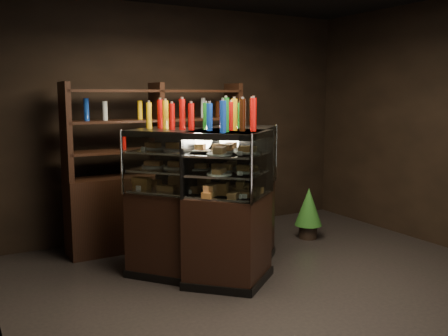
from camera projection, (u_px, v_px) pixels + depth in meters
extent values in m
plane|color=black|center=(291.00, 291.00, 4.76)|extent=(5.00, 5.00, 0.00)
cube|color=black|center=(181.00, 121.00, 6.70)|extent=(5.00, 0.02, 3.00)
cube|color=black|center=(233.00, 230.00, 5.28)|extent=(1.43, 1.44, 0.89)
cube|color=black|center=(233.00, 266.00, 5.34)|extent=(1.47, 1.49, 0.08)
cube|color=black|center=(233.00, 132.00, 5.13)|extent=(1.43, 1.44, 0.06)
cube|color=silver|center=(233.00, 188.00, 5.21)|extent=(1.35, 1.37, 0.02)
cube|color=silver|center=(233.00, 168.00, 5.18)|extent=(1.35, 1.37, 0.02)
cube|color=silver|center=(233.00, 150.00, 5.15)|extent=(1.35, 1.37, 0.02)
cube|color=white|center=(266.00, 160.00, 5.08)|extent=(0.95, 0.98, 0.63)
cylinder|color=silver|center=(276.00, 153.00, 5.73)|extent=(0.03, 0.03, 0.65)
cylinder|color=silver|center=(251.00, 170.00, 4.43)|extent=(0.03, 0.03, 0.65)
cube|color=black|center=(199.00, 234.00, 5.11)|extent=(1.38, 1.48, 0.89)
cube|color=black|center=(199.00, 272.00, 5.17)|extent=(1.42, 1.52, 0.08)
cube|color=black|center=(198.00, 133.00, 4.95)|extent=(1.38, 1.48, 0.06)
cube|color=silver|center=(199.00, 191.00, 5.04)|extent=(1.30, 1.40, 0.02)
cube|color=silver|center=(198.00, 170.00, 5.01)|extent=(1.30, 1.40, 0.02)
cube|color=silver|center=(198.00, 152.00, 4.98)|extent=(1.30, 1.40, 0.02)
cube|color=white|center=(183.00, 166.00, 4.67)|extent=(0.86, 1.06, 0.63)
cylinder|color=silver|center=(251.00, 170.00, 4.43)|extent=(0.03, 0.03, 0.65)
cylinder|color=silver|center=(122.00, 162.00, 4.93)|extent=(0.03, 0.03, 0.65)
cube|color=#BF9644|center=(222.00, 195.00, 4.65)|extent=(0.19, 0.19, 0.06)
cube|color=#BF9644|center=(229.00, 189.00, 4.93)|extent=(0.19, 0.19, 0.06)
cube|color=#BF9644|center=(236.00, 184.00, 5.20)|extent=(0.19, 0.19, 0.06)
cube|color=#BF9644|center=(242.00, 180.00, 5.47)|extent=(0.19, 0.19, 0.06)
cube|color=#BF9644|center=(248.00, 176.00, 5.74)|extent=(0.19, 0.19, 0.06)
cylinder|color=white|center=(220.00, 174.00, 4.69)|extent=(0.24, 0.24, 0.02)
cube|color=#BF9644|center=(220.00, 170.00, 4.68)|extent=(0.18, 0.18, 0.05)
cylinder|color=white|center=(227.00, 170.00, 4.93)|extent=(0.24, 0.24, 0.02)
cube|color=#BF9644|center=(227.00, 166.00, 4.93)|extent=(0.18, 0.18, 0.05)
cylinder|color=white|center=(233.00, 166.00, 5.18)|extent=(0.24, 0.24, 0.02)
cube|color=#BF9644|center=(233.00, 163.00, 5.17)|extent=(0.18, 0.18, 0.05)
cylinder|color=white|center=(239.00, 163.00, 5.42)|extent=(0.24, 0.24, 0.02)
cube|color=#BF9644|center=(239.00, 160.00, 5.42)|extent=(0.18, 0.18, 0.05)
cylinder|color=white|center=(244.00, 160.00, 5.67)|extent=(0.24, 0.24, 0.02)
cube|color=#BF9644|center=(244.00, 157.00, 5.67)|extent=(0.18, 0.18, 0.05)
cylinder|color=white|center=(220.00, 154.00, 4.66)|extent=(0.24, 0.24, 0.02)
cube|color=#BF9644|center=(220.00, 150.00, 4.65)|extent=(0.18, 0.18, 0.05)
cylinder|color=white|center=(227.00, 151.00, 4.90)|extent=(0.24, 0.24, 0.02)
cube|color=#BF9644|center=(227.00, 148.00, 4.90)|extent=(0.18, 0.18, 0.05)
cylinder|color=white|center=(233.00, 148.00, 5.15)|extent=(0.24, 0.24, 0.02)
cube|color=#BF9644|center=(233.00, 145.00, 5.15)|extent=(0.18, 0.18, 0.05)
cylinder|color=white|center=(239.00, 146.00, 5.40)|extent=(0.24, 0.24, 0.02)
cube|color=#BF9644|center=(239.00, 143.00, 5.39)|extent=(0.18, 0.18, 0.05)
cylinder|color=white|center=(244.00, 144.00, 5.64)|extent=(0.24, 0.24, 0.02)
cube|color=#BF9644|center=(244.00, 140.00, 5.64)|extent=(0.18, 0.18, 0.05)
cube|color=#BF9644|center=(148.00, 184.00, 5.21)|extent=(0.18, 0.20, 0.06)
cube|color=#BF9644|center=(172.00, 186.00, 5.11)|extent=(0.18, 0.20, 0.06)
cube|color=#BF9644|center=(197.00, 188.00, 5.00)|extent=(0.18, 0.20, 0.06)
cube|color=#BF9644|center=(223.00, 190.00, 4.90)|extent=(0.18, 0.20, 0.06)
cube|color=#BF9644|center=(251.00, 192.00, 4.79)|extent=(0.18, 0.20, 0.06)
cylinder|color=white|center=(154.00, 166.00, 5.20)|extent=(0.24, 0.24, 0.02)
cube|color=#BF9644|center=(154.00, 163.00, 5.19)|extent=(0.17, 0.19, 0.05)
cylinder|color=white|center=(176.00, 167.00, 5.10)|extent=(0.24, 0.24, 0.02)
cube|color=#BF9644|center=(176.00, 164.00, 5.10)|extent=(0.17, 0.19, 0.05)
cylinder|color=white|center=(198.00, 169.00, 5.01)|extent=(0.24, 0.24, 0.02)
cube|color=#BF9644|center=(198.00, 165.00, 5.00)|extent=(0.17, 0.19, 0.05)
cylinder|color=white|center=(222.00, 170.00, 4.91)|extent=(0.24, 0.24, 0.02)
cube|color=#BF9644|center=(222.00, 167.00, 4.91)|extent=(0.17, 0.19, 0.05)
cylinder|color=white|center=(247.00, 172.00, 4.82)|extent=(0.24, 0.24, 0.02)
cube|color=#BF9644|center=(247.00, 168.00, 4.81)|extent=(0.17, 0.19, 0.05)
cylinder|color=white|center=(153.00, 148.00, 5.17)|extent=(0.24, 0.24, 0.02)
cube|color=#BF9644|center=(153.00, 145.00, 5.16)|extent=(0.17, 0.19, 0.05)
cylinder|color=white|center=(175.00, 149.00, 5.07)|extent=(0.24, 0.24, 0.02)
cube|color=#BF9644|center=(175.00, 146.00, 5.07)|extent=(0.17, 0.19, 0.05)
cylinder|color=white|center=(198.00, 150.00, 4.98)|extent=(0.24, 0.24, 0.02)
cube|color=#BF9644|center=(198.00, 147.00, 4.97)|extent=(0.17, 0.19, 0.05)
cylinder|color=white|center=(222.00, 151.00, 4.88)|extent=(0.24, 0.24, 0.02)
cube|color=#BF9644|center=(222.00, 148.00, 4.88)|extent=(0.17, 0.19, 0.05)
cylinder|color=white|center=(247.00, 152.00, 4.79)|extent=(0.24, 0.24, 0.02)
cube|color=#BF9644|center=(247.00, 149.00, 4.78)|extent=(0.17, 0.19, 0.05)
cylinder|color=yellow|center=(218.00, 118.00, 4.56)|extent=(0.06, 0.06, 0.28)
cylinder|color=silver|center=(218.00, 101.00, 4.53)|extent=(0.03, 0.03, 0.02)
cylinder|color=#0F38B2|center=(221.00, 117.00, 4.66)|extent=(0.06, 0.06, 0.28)
cylinder|color=silver|center=(221.00, 101.00, 4.63)|extent=(0.03, 0.03, 0.02)
cylinder|color=#147223|center=(224.00, 117.00, 4.75)|extent=(0.06, 0.06, 0.28)
cylinder|color=silver|center=(224.00, 101.00, 4.73)|extent=(0.03, 0.03, 0.02)
cylinder|color=#D8590A|center=(227.00, 116.00, 4.85)|extent=(0.06, 0.06, 0.28)
cylinder|color=silver|center=(227.00, 101.00, 4.83)|extent=(0.03, 0.03, 0.02)
cylinder|color=#B20C0A|center=(229.00, 116.00, 4.95)|extent=(0.06, 0.06, 0.28)
cylinder|color=silver|center=(229.00, 101.00, 4.93)|extent=(0.03, 0.03, 0.02)
cylinder|color=black|center=(232.00, 115.00, 5.05)|extent=(0.06, 0.06, 0.28)
cylinder|color=silver|center=(232.00, 100.00, 5.03)|extent=(0.03, 0.03, 0.02)
cylinder|color=silver|center=(234.00, 115.00, 5.15)|extent=(0.06, 0.06, 0.28)
cylinder|color=silver|center=(234.00, 100.00, 5.13)|extent=(0.03, 0.03, 0.02)
cylinder|color=yellow|center=(237.00, 114.00, 5.25)|extent=(0.06, 0.06, 0.28)
cylinder|color=silver|center=(237.00, 100.00, 5.23)|extent=(0.03, 0.03, 0.02)
cylinder|color=#0F38B2|center=(239.00, 114.00, 5.35)|extent=(0.06, 0.06, 0.28)
cylinder|color=silver|center=(239.00, 100.00, 5.33)|extent=(0.03, 0.03, 0.02)
cylinder|color=#147223|center=(241.00, 114.00, 5.45)|extent=(0.06, 0.06, 0.28)
cylinder|color=silver|center=(241.00, 100.00, 5.42)|extent=(0.03, 0.03, 0.02)
cylinder|color=#D8590A|center=(243.00, 113.00, 5.55)|extent=(0.06, 0.06, 0.28)
cylinder|color=silver|center=(243.00, 100.00, 5.52)|extent=(0.03, 0.03, 0.02)
cylinder|color=#B20C0A|center=(245.00, 113.00, 5.64)|extent=(0.06, 0.06, 0.28)
cylinder|color=silver|center=(245.00, 100.00, 5.62)|extent=(0.03, 0.03, 0.02)
cylinder|color=yellow|center=(148.00, 115.00, 5.14)|extent=(0.06, 0.06, 0.28)
cylinder|color=silver|center=(148.00, 100.00, 5.12)|extent=(0.03, 0.03, 0.02)
cylinder|color=#0F38B2|center=(157.00, 115.00, 5.10)|extent=(0.06, 0.06, 0.28)
cylinder|color=silver|center=(156.00, 100.00, 5.08)|extent=(0.03, 0.03, 0.02)
cylinder|color=#147223|center=(166.00, 115.00, 5.06)|extent=(0.06, 0.06, 0.28)
cylinder|color=silver|center=(165.00, 100.00, 5.04)|extent=(0.03, 0.03, 0.02)
cylinder|color=#D8590A|center=(175.00, 115.00, 5.02)|extent=(0.06, 0.06, 0.28)
cylinder|color=silver|center=(174.00, 100.00, 5.00)|extent=(0.03, 0.03, 0.02)
cylinder|color=#B20C0A|center=(184.00, 116.00, 4.99)|extent=(0.06, 0.06, 0.28)
cylinder|color=silver|center=(184.00, 100.00, 4.96)|extent=(0.03, 0.03, 0.02)
cylinder|color=black|center=(193.00, 116.00, 4.95)|extent=(0.06, 0.06, 0.28)
cylinder|color=silver|center=(193.00, 101.00, 4.92)|extent=(0.03, 0.03, 0.02)
cylinder|color=silver|center=(203.00, 116.00, 4.91)|extent=(0.06, 0.06, 0.28)
cylinder|color=silver|center=(203.00, 101.00, 4.89)|extent=(0.03, 0.03, 0.02)
cylinder|color=yellow|center=(212.00, 116.00, 4.87)|extent=(0.06, 0.06, 0.28)
cylinder|color=silver|center=(212.00, 101.00, 4.85)|extent=(0.03, 0.03, 0.02)
cylinder|color=#0F38B2|center=(222.00, 116.00, 4.83)|extent=(0.06, 0.06, 0.28)
cylinder|color=silver|center=(222.00, 101.00, 4.81)|extent=(0.03, 0.03, 0.02)
cylinder|color=#147223|center=(232.00, 116.00, 4.79)|extent=(0.06, 0.06, 0.28)
cylinder|color=silver|center=(232.00, 101.00, 4.77)|extent=(0.03, 0.03, 0.02)
cylinder|color=#D8590A|center=(242.00, 117.00, 4.76)|extent=(0.06, 0.06, 0.28)
cylinder|color=silver|center=(242.00, 101.00, 4.73)|extent=(0.03, 0.03, 0.02)
cylinder|color=#B20C0A|center=(252.00, 117.00, 4.72)|extent=(0.06, 0.06, 0.28)
cylinder|color=silver|center=(253.00, 101.00, 4.70)|extent=(0.03, 0.03, 0.02)
cylinder|color=black|center=(308.00, 232.00, 6.50)|extent=(0.23, 0.23, 0.18)
cone|color=#16501C|center=(309.00, 207.00, 6.45)|extent=(0.35, 0.35, 0.49)
cone|color=#16501C|center=(309.00, 194.00, 6.43)|extent=(0.27, 0.27, 0.34)
cube|color=black|center=(159.00, 209.00, 6.21)|extent=(2.24, 0.46, 0.90)
cube|color=black|center=(66.00, 132.00, 5.52)|extent=(0.07, 0.38, 1.10)
cube|color=black|center=(157.00, 128.00, 6.06)|extent=(0.07, 0.38, 1.10)
cube|color=black|center=(233.00, 126.00, 6.60)|extent=(0.07, 0.38, 1.10)
cube|color=black|center=(157.00, 149.00, 6.10)|extent=(2.19, 0.42, 0.03)
cube|color=black|center=(157.00, 120.00, 6.05)|extent=(2.19, 0.42, 0.03)
cube|color=black|center=(156.00, 91.00, 6.00)|extent=(2.19, 0.42, 0.03)
cylinder|color=yellow|center=(88.00, 142.00, 5.66)|extent=(0.06, 0.06, 0.22)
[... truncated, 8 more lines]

